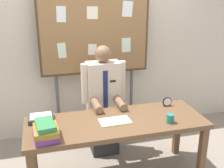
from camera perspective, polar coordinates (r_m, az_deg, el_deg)
back_wall at (r=3.92m, az=-4.10°, el=8.89°), size 6.40×0.08×2.70m
desk at (r=3.00m, az=0.89°, el=-8.97°), size 1.89×0.70×0.72m
person at (r=3.49m, az=-1.71°, el=-4.34°), size 0.55×0.56×1.41m
bulletin_board at (r=3.70m, az=-3.53°, el=10.53°), size 1.47×0.09×2.10m
book_stack at (r=2.67m, az=-13.48°, el=-9.40°), size 0.24×0.31×0.16m
open_notebook at (r=2.93m, az=0.63°, el=-7.63°), size 0.33×0.20×0.01m
desk_clock at (r=3.35m, az=11.23°, el=-3.65°), size 0.11×0.04×0.11m
coffee_mug at (r=2.96m, az=11.86°, el=-6.95°), size 0.08×0.08×0.09m
paper_tray at (r=3.04m, az=-14.36°, el=-6.79°), size 0.26×0.20×0.06m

